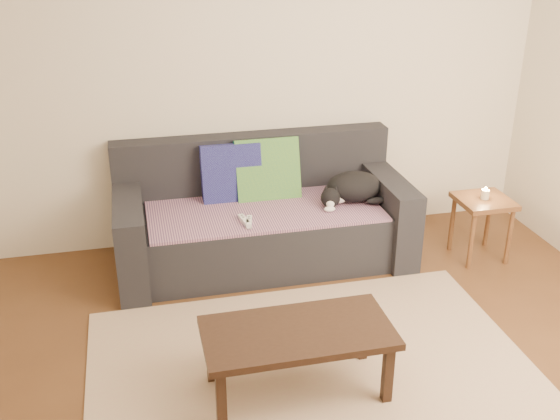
{
  "coord_description": "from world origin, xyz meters",
  "views": [
    {
      "loc": [
        -0.87,
        -2.71,
        2.36
      ],
      "look_at": [
        0.05,
        1.2,
        0.55
      ],
      "focal_mm": 42.0,
      "sensor_mm": 36.0,
      "label": 1
    }
  ],
  "objects_px": {
    "wii_remote_b": "(249,222)",
    "side_table": "(483,209)",
    "cat": "(352,188)",
    "wii_remote_a": "(244,220)",
    "coffee_table": "(298,338)",
    "sofa": "(262,220)"
  },
  "relations": [
    {
      "from": "wii_remote_a",
      "to": "side_table",
      "type": "bearing_deg",
      "value": -100.97
    },
    {
      "from": "sofa",
      "to": "side_table",
      "type": "height_order",
      "value": "sofa"
    },
    {
      "from": "wii_remote_b",
      "to": "coffee_table",
      "type": "bearing_deg",
      "value": -167.14
    },
    {
      "from": "wii_remote_b",
      "to": "side_table",
      "type": "xyz_separation_m",
      "value": [
        1.74,
        -0.05,
        -0.06
      ]
    },
    {
      "from": "sofa",
      "to": "cat",
      "type": "xyz_separation_m",
      "value": [
        0.66,
        -0.09,
        0.23
      ]
    },
    {
      "from": "wii_remote_b",
      "to": "side_table",
      "type": "distance_m",
      "value": 1.74
    },
    {
      "from": "cat",
      "to": "coffee_table",
      "type": "xyz_separation_m",
      "value": [
        -0.78,
        -1.44,
        -0.2
      ]
    },
    {
      "from": "cat",
      "to": "wii_remote_b",
      "type": "xyz_separation_m",
      "value": [
        -0.81,
        -0.21,
        -0.09
      ]
    },
    {
      "from": "sofa",
      "to": "cat",
      "type": "distance_m",
      "value": 0.7
    },
    {
      "from": "wii_remote_a",
      "to": "wii_remote_b",
      "type": "xyz_separation_m",
      "value": [
        0.03,
        -0.03,
        0.0
      ]
    },
    {
      "from": "sofa",
      "to": "cat",
      "type": "height_order",
      "value": "sofa"
    },
    {
      "from": "cat",
      "to": "coffee_table",
      "type": "relative_size",
      "value": 0.52
    },
    {
      "from": "sofa",
      "to": "side_table",
      "type": "relative_size",
      "value": 4.43
    },
    {
      "from": "side_table",
      "to": "coffee_table",
      "type": "relative_size",
      "value": 0.48
    },
    {
      "from": "wii_remote_b",
      "to": "side_table",
      "type": "height_order",
      "value": "side_table"
    },
    {
      "from": "cat",
      "to": "sofa",
      "type": "bearing_deg",
      "value": -175.81
    },
    {
      "from": "cat",
      "to": "wii_remote_a",
      "type": "height_order",
      "value": "cat"
    },
    {
      "from": "wii_remote_a",
      "to": "coffee_table",
      "type": "bearing_deg",
      "value": 174.05
    },
    {
      "from": "cat",
      "to": "wii_remote_a",
      "type": "relative_size",
      "value": 3.48
    },
    {
      "from": "side_table",
      "to": "coffee_table",
      "type": "distance_m",
      "value": 2.09
    },
    {
      "from": "side_table",
      "to": "cat",
      "type": "bearing_deg",
      "value": 164.55
    },
    {
      "from": "cat",
      "to": "side_table",
      "type": "xyz_separation_m",
      "value": [
        0.93,
        -0.26,
        -0.15
      ]
    }
  ]
}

